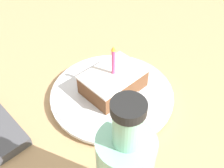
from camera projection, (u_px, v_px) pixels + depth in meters
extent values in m
cube|color=tan|center=(111.00, 96.00, 0.63)|extent=(2.40, 2.40, 0.04)
cylinder|color=silver|center=(112.00, 95.00, 0.59)|extent=(0.26, 0.26, 0.02)
cylinder|color=silver|center=(112.00, 93.00, 0.59)|extent=(0.28, 0.28, 0.01)
cube|color=brown|center=(113.00, 82.00, 0.58)|extent=(0.09, 0.13, 0.04)
cube|color=silver|center=(113.00, 74.00, 0.56)|extent=(0.09, 0.13, 0.00)
cylinder|color=#E04C8C|center=(113.00, 62.00, 0.54)|extent=(0.01, 0.01, 0.06)
cone|color=yellow|center=(113.00, 48.00, 0.52)|extent=(0.01, 0.01, 0.01)
cube|color=silver|center=(136.00, 105.00, 0.55)|extent=(0.11, 0.11, 0.00)
cube|color=silver|center=(138.00, 142.00, 0.49)|extent=(0.05, 0.05, 0.00)
cylinder|color=#8CD1B2|center=(127.00, 127.00, 0.28)|extent=(0.03, 0.03, 0.05)
cylinder|color=black|center=(129.00, 108.00, 0.26)|extent=(0.04, 0.04, 0.01)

